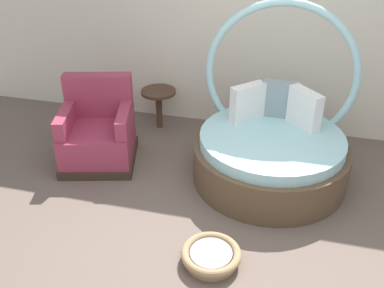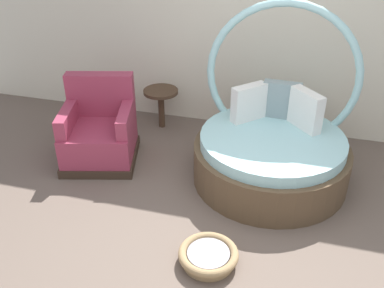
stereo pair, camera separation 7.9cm
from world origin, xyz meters
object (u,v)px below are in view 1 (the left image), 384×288
pet_basket (211,256)px  side_table (159,97)px  red_armchair (98,134)px  round_daybed (271,145)px

pet_basket → side_table: (-1.15, 2.19, 0.35)m
red_armchair → pet_basket: size_ratio=1.91×
round_daybed → side_table: bearing=153.1°
round_daybed → red_armchair: (-1.93, -0.15, -0.04)m
pet_basket → side_table: 2.50m
red_armchair → round_daybed: bearing=4.3°
pet_basket → round_daybed: bearing=76.4°
red_armchair → pet_basket: red_armchair is taller
round_daybed → pet_basket: size_ratio=3.56×
round_daybed → red_armchair: size_ratio=1.86×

